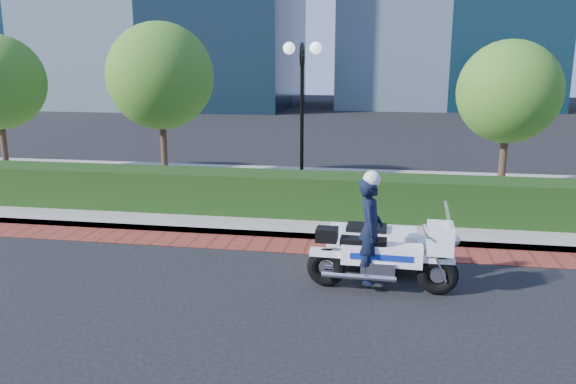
% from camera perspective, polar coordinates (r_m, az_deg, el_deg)
% --- Properties ---
extents(ground, '(120.00, 120.00, 0.00)m').
position_cam_1_polar(ground, '(10.98, -7.91, -7.49)').
color(ground, black).
rests_on(ground, ground).
extents(brick_strip, '(60.00, 1.00, 0.01)m').
position_cam_1_polar(brick_strip, '(12.34, -5.80, -5.09)').
color(brick_strip, maroon).
rests_on(brick_strip, ground).
extents(sidewalk, '(60.00, 8.00, 0.15)m').
position_cam_1_polar(sidewalk, '(16.54, -1.64, -0.12)').
color(sidewalk, gray).
rests_on(sidewalk, ground).
extents(hedge_main, '(18.00, 1.20, 1.00)m').
position_cam_1_polar(hedge_main, '(14.13, -3.59, -0.02)').
color(hedge_main, black).
rests_on(hedge_main, sidewalk).
extents(lamppost, '(1.02, 0.70, 4.21)m').
position_cam_1_polar(lamppost, '(15.17, 1.43, 9.72)').
color(lamppost, black).
rests_on(lamppost, sidewalk).
extents(tree_b, '(3.20, 3.20, 4.89)m').
position_cam_1_polar(tree_b, '(17.62, -12.83, 11.40)').
color(tree_b, '#332319').
rests_on(tree_b, sidewalk).
extents(tree_c, '(2.80, 2.80, 4.30)m').
position_cam_1_polar(tree_c, '(16.63, 21.51, 9.43)').
color(tree_c, '#332319').
rests_on(tree_c, sidewalk).
extents(police_motorcycle, '(2.58, 1.82, 2.09)m').
position_cam_1_polar(police_motorcycle, '(10.04, 8.98, -5.19)').
color(police_motorcycle, black).
rests_on(police_motorcycle, ground).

